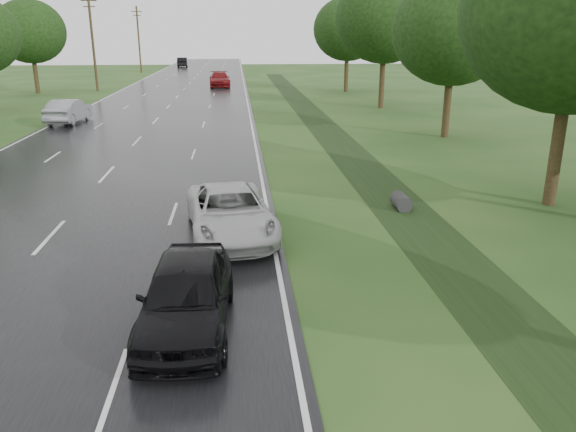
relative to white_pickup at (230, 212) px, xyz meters
The scene contains 16 objects.
road 37.75m from the white_pickup, 98.38° to the left, with size 14.00×180.00×0.04m, color black.
edge_stripe_east 37.37m from the white_pickup, 88.08° to the left, with size 0.12×180.00×0.01m, color silver.
edge_stripe_west 39.31m from the white_pickup, 108.16° to the left, with size 0.12×180.00×0.01m, color silver.
center_line 37.75m from the white_pickup, 98.38° to the left, with size 0.12×180.00×0.01m, color silver.
drainage_ditch 12.60m from the white_pickup, 61.50° to the left, with size 2.20×120.00×0.56m.
utility_pole_far 49.77m from the white_pickup, 107.25° to the left, with size 1.60×0.26×10.00m.
utility_pole_distant 78.85m from the white_pickup, 100.76° to the left, with size 1.60×0.26×10.00m.
tree_east_c 21.38m from the white_pickup, 52.15° to the left, with size 7.00×7.00×9.29m.
tree_east_d 33.36m from the white_pickup, 67.93° to the left, with size 8.00×8.00×10.76m.
tree_east_f 46.28m from the white_pickup, 74.86° to the left, with size 7.20×7.20×9.62m.
tree_west_f 49.97m from the white_pickup, 114.12° to the left, with size 7.00×7.00×9.29m.
white_pickup is the anchor object (origin of this frame).
dark_sedan 5.72m from the white_pickup, 98.67° to the right, with size 1.81×4.49×1.53m, color black.
silver_sedan 26.47m from the white_pickup, 115.27° to the left, with size 1.71×4.90×1.62m, color gray.
far_car_red 51.20m from the white_pickup, 91.81° to the left, with size 2.33×5.73×1.66m, color maroon.
far_car_dark 93.67m from the white_pickup, 95.88° to the left, with size 1.80×5.15×1.70m, color black.
Camera 1 is at (5.78, -8.62, 5.92)m, focal length 35.00 mm.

